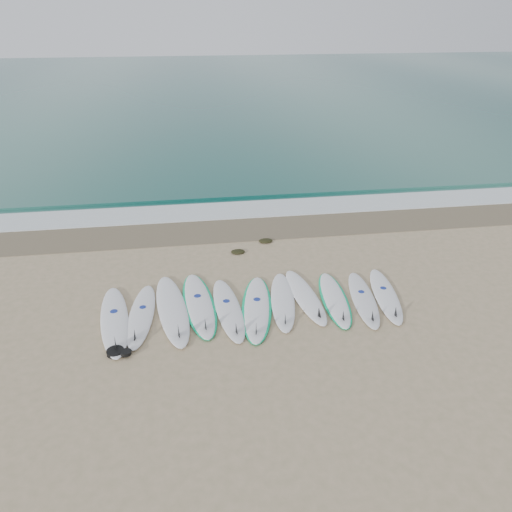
{
  "coord_description": "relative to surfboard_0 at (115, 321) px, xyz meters",
  "views": [
    {
      "loc": [
        -1.31,
        -8.83,
        5.65
      ],
      "look_at": [
        0.25,
        1.53,
        0.4
      ],
      "focal_mm": 35.0,
      "sensor_mm": 36.0,
      "label": 1
    }
  ],
  "objects": [
    {
      "name": "seaweed_near",
      "position": [
        2.79,
        2.81,
        -0.02
      ],
      "size": [
        0.36,
        0.28,
        0.07
      ],
      "primitive_type": "ellipsoid",
      "color": "black",
      "rests_on": "ground"
    },
    {
      "name": "ocean",
      "position": [
        2.86,
        32.75,
        -0.04
      ],
      "size": [
        120.0,
        55.0,
        0.03
      ],
      "primitive_type": "cube",
      "color": "#1F5A4F",
      "rests_on": "ground"
    },
    {
      "name": "wave_crest",
      "position": [
        2.86,
        7.25,
        -0.01
      ],
      "size": [
        120.0,
        1.0,
        0.1
      ],
      "primitive_type": "cube",
      "color": "#1F5A4F",
      "rests_on": "ground"
    },
    {
      "name": "leash_coil",
      "position": [
        0.16,
        -1.01,
        -0.01
      ],
      "size": [
        0.46,
        0.36,
        0.11
      ],
      "color": "black",
      "rests_on": "ground"
    },
    {
      "name": "foam_band",
      "position": [
        2.86,
        5.75,
        -0.04
      ],
      "size": [
        120.0,
        1.4,
        0.04
      ],
      "primitive_type": "cube",
      "color": "silver",
      "rests_on": "ground"
    },
    {
      "name": "surfboard_1",
      "position": [
        0.51,
        0.12,
        -0.01
      ],
      "size": [
        0.67,
        2.42,
        0.31
      ],
      "rotation": [
        0.0,
        0.0,
        -0.07
      ],
      "color": "white",
      "rests_on": "ground"
    },
    {
      "name": "surfboard_0",
      "position": [
        0.0,
        0.0,
        0.0
      ],
      "size": [
        0.89,
        2.69,
        0.34
      ],
      "rotation": [
        0.0,
        0.0,
        0.13
      ],
      "color": "white",
      "rests_on": "ground"
    },
    {
      "name": "surfboard_9",
      "position": [
        5.18,
        0.06,
        -0.01
      ],
      "size": [
        0.8,
        2.38,
        0.3
      ],
      "rotation": [
        0.0,
        0.0,
        -0.14
      ],
      "color": "silver",
      "rests_on": "ground"
    },
    {
      "name": "surfboard_10",
      "position": [
        5.71,
        0.13,
        -0.01
      ],
      "size": [
        0.85,
        2.4,
        0.3
      ],
      "rotation": [
        0.0,
        0.0,
        -0.16
      ],
      "color": "white",
      "rests_on": "ground"
    },
    {
      "name": "surfboard_2",
      "position": [
        1.14,
        0.23,
        0.0
      ],
      "size": [
        0.94,
        2.89,
        0.36
      ],
      "rotation": [
        0.0,
        0.0,
        0.13
      ],
      "color": "white",
      "rests_on": "ground"
    },
    {
      "name": "surfboard_7",
      "position": [
        3.98,
        0.35,
        -0.01
      ],
      "size": [
        0.7,
        2.42,
        0.3
      ],
      "rotation": [
        0.0,
        0.0,
        0.09
      ],
      "color": "white",
      "rests_on": "ground"
    },
    {
      "name": "surfboard_3",
      "position": [
        1.7,
        0.39,
        -0.01
      ],
      "size": [
        0.86,
        2.71,
        0.34
      ],
      "rotation": [
        0.0,
        0.0,
        0.09
      ],
      "color": "white",
      "rests_on": "ground"
    },
    {
      "name": "surfboard_8",
      "position": [
        4.57,
        0.18,
        -0.01
      ],
      "size": [
        0.76,
        2.35,
        0.29
      ],
      "rotation": [
        0.0,
        0.0,
        -0.09
      ],
      "color": "white",
      "rests_on": "ground"
    },
    {
      "name": "wet_sand_band",
      "position": [
        2.86,
        4.35,
        -0.05
      ],
      "size": [
        120.0,
        1.8,
        0.01
      ],
      "primitive_type": "cube",
      "color": "brown",
      "rests_on": "ground"
    },
    {
      "name": "surfboard_4",
      "position": [
        2.29,
        0.08,
        -0.0
      ],
      "size": [
        0.69,
        2.52,
        0.32
      ],
      "rotation": [
        0.0,
        0.0,
        0.07
      ],
      "color": "white",
      "rests_on": "ground"
    },
    {
      "name": "surfboard_5",
      "position": [
        2.87,
        0.07,
        -0.01
      ],
      "size": [
        1.03,
        2.66,
        0.33
      ],
      "rotation": [
        0.0,
        0.0,
        -0.16
      ],
      "color": "white",
      "rests_on": "ground"
    },
    {
      "name": "surfboard_6",
      "position": [
        3.45,
        0.23,
        -0.01
      ],
      "size": [
        0.84,
        2.45,
        0.31
      ],
      "rotation": [
        0.0,
        0.0,
        -0.14
      ],
      "color": "white",
      "rests_on": "ground"
    },
    {
      "name": "ground",
      "position": [
        2.86,
        0.25,
        -0.06
      ],
      "size": [
        120.0,
        120.0,
        0.0
      ],
      "primitive_type": "plane",
      "color": "tan"
    },
    {
      "name": "seaweed_far",
      "position": [
        3.61,
        3.36,
        -0.02
      ],
      "size": [
        0.37,
        0.29,
        0.07
      ],
      "primitive_type": "ellipsoid",
      "color": "black",
      "rests_on": "ground"
    }
  ]
}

